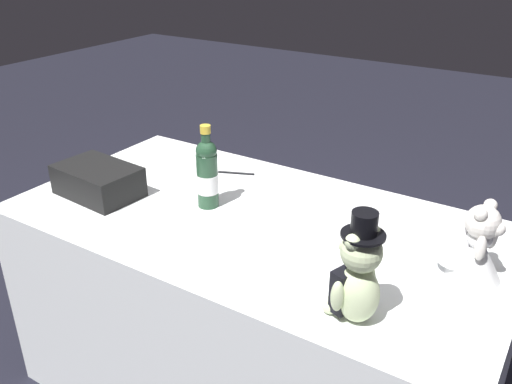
{
  "coord_description": "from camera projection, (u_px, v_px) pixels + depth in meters",
  "views": [
    {
      "loc": [
        -0.87,
        1.36,
        1.67
      ],
      "look_at": [
        0.0,
        0.0,
        0.89
      ],
      "focal_mm": 38.12,
      "sensor_mm": 36.0,
      "label": 1
    }
  ],
  "objects": [
    {
      "name": "reception_table",
      "position": [
        256.0,
        312.0,
        2.01
      ],
      "size": [
        1.67,
        0.89,
        0.79
      ],
      "primitive_type": "cube",
      "color": "white",
      "rests_on": "ground_plane"
    },
    {
      "name": "gift_case_black",
      "position": [
        98.0,
        181.0,
        1.98
      ],
      "size": [
        0.32,
        0.22,
        0.11
      ],
      "color": "black",
      "rests_on": "reception_table"
    },
    {
      "name": "teddy_bear_groom",
      "position": [
        357.0,
        276.0,
        1.31
      ],
      "size": [
        0.14,
        0.14,
        0.3
      ],
      "color": "beige",
      "rests_on": "reception_table"
    },
    {
      "name": "teddy_bear_bride",
      "position": [
        473.0,
        244.0,
        1.5
      ],
      "size": [
        0.2,
        0.15,
        0.23
      ],
      "color": "white",
      "rests_on": "reception_table"
    },
    {
      "name": "signing_pen",
      "position": [
        235.0,
        173.0,
        2.17
      ],
      "size": [
        0.14,
        0.07,
        0.01
      ],
      "color": "black",
      "rests_on": "reception_table"
    },
    {
      "name": "champagne_bottle",
      "position": [
        207.0,
        173.0,
        1.87
      ],
      "size": [
        0.08,
        0.08,
        0.3
      ],
      "color": "#23452D",
      "rests_on": "reception_table"
    }
  ]
}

